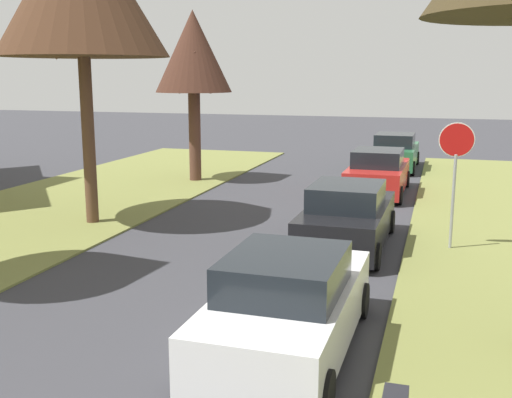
% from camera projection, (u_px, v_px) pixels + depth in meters
% --- Properties ---
extents(stop_sign_far, '(0.81, 0.28, 2.97)m').
position_uv_depth(stop_sign_far, '(456.00, 158.00, 14.24)').
color(stop_sign_far, '#9EA0A5').
rests_on(stop_sign_far, grass_verge_right).
extents(street_tree_left_far, '(2.89, 2.89, 6.41)m').
position_uv_depth(street_tree_left_far, '(193.00, 54.00, 23.18)').
color(street_tree_left_far, '#543429').
rests_on(street_tree_left_far, grass_verge_left).
extents(parked_sedan_white, '(1.99, 4.42, 1.57)m').
position_uv_depth(parked_sedan_white, '(288.00, 306.00, 9.14)').
color(parked_sedan_white, white).
rests_on(parked_sedan_white, ground).
extents(parked_sedan_black, '(1.99, 4.42, 1.57)m').
position_uv_depth(parked_sedan_black, '(347.00, 218.00, 14.78)').
color(parked_sedan_black, black).
rests_on(parked_sedan_black, ground).
extents(parked_sedan_red, '(1.99, 4.42, 1.57)m').
position_uv_depth(parked_sedan_red, '(378.00, 173.00, 21.37)').
color(parked_sedan_red, red).
rests_on(parked_sedan_red, ground).
extents(parked_sedan_green, '(1.99, 4.42, 1.57)m').
position_uv_depth(parked_sedan_green, '(395.00, 153.00, 27.05)').
color(parked_sedan_green, '#28663D').
rests_on(parked_sedan_green, ground).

